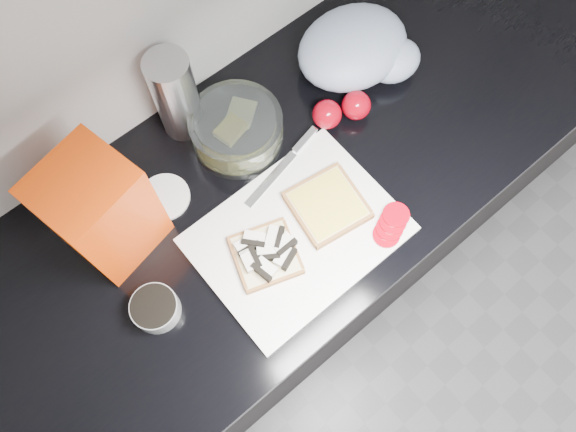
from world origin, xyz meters
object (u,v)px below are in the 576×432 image
object	(u,v)px
bread_bag	(101,211)
glass_bowl	(237,130)
steel_canister	(176,96)
cutting_board	(298,235)

from	to	relation	value
bread_bag	glass_bowl	bearing A→B (deg)	-8.07
steel_canister	glass_bowl	bearing A→B (deg)	-58.20
cutting_board	bread_bag	world-z (taller)	bread_bag
cutting_board	bread_bag	distance (m)	0.38
glass_bowl	bread_bag	distance (m)	0.33
cutting_board	glass_bowl	size ratio (longest dim) A/B	2.04
glass_bowl	steel_canister	distance (m)	0.14
cutting_board	steel_canister	size ratio (longest dim) A/B	1.86
bread_bag	steel_canister	size ratio (longest dim) A/B	1.18
bread_bag	steel_canister	xyz separation A→B (m)	(0.25, 0.13, -0.02)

